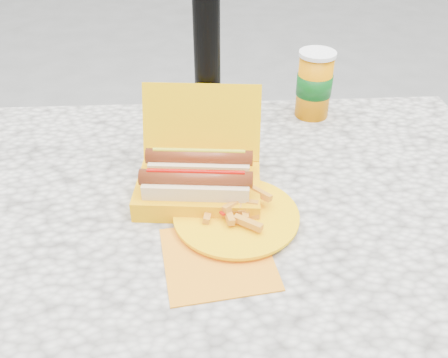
{
  "coord_description": "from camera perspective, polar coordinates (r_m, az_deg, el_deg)",
  "views": [
    {
      "loc": [
        -0.02,
        -0.74,
        1.32
      ],
      "look_at": [
        0.02,
        -0.0,
        0.8
      ],
      "focal_mm": 40.0,
      "sensor_mm": 36.0,
      "label": 1
    }
  ],
  "objects": [
    {
      "name": "picnic_table",
      "position": [
        1.0,
        -1.3,
        -7.27
      ],
      "size": [
        1.2,
        0.8,
        0.75
      ],
      "color": "beige",
      "rests_on": "ground"
    },
    {
      "name": "hotdog_box",
      "position": [
        0.92,
        -2.93,
        0.06
      ],
      "size": [
        0.24,
        0.22,
        0.18
      ],
      "rotation": [
        0.0,
        0.0,
        -0.1
      ],
      "color": "#FFB900",
      "rests_on": "picnic_table"
    },
    {
      "name": "fries_plate",
      "position": [
        0.87,
        1.15,
        -4.39
      ],
      "size": [
        0.25,
        0.3,
        0.04
      ],
      "rotation": [
        0.0,
        0.0,
        -0.08
      ],
      "color": "orange",
      "rests_on": "picnic_table"
    },
    {
      "name": "soda_cup",
      "position": [
        1.2,
        10.28,
        10.6
      ],
      "size": [
        0.08,
        0.08,
        0.16
      ],
      "rotation": [
        0.0,
        0.0,
        0.05
      ],
      "color": "orange",
      "rests_on": "picnic_table"
    }
  ]
}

